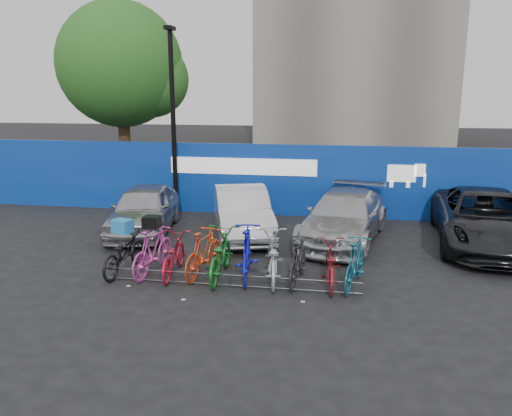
% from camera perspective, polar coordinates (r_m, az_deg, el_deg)
% --- Properties ---
extents(ground, '(100.00, 100.00, 0.00)m').
position_cam_1_polar(ground, '(11.45, -2.29, -7.92)').
color(ground, black).
rests_on(ground, ground).
extents(hoarding, '(22.00, 0.18, 2.40)m').
position_cam_1_polar(hoarding, '(16.84, 1.88, 3.24)').
color(hoarding, navy).
rests_on(hoarding, ground).
extents(tree, '(5.40, 5.20, 7.80)m').
position_cam_1_polar(tree, '(22.40, -14.63, 15.25)').
color(tree, '#382314').
rests_on(tree, ground).
extents(lamppost, '(0.25, 0.50, 6.11)m').
position_cam_1_polar(lamppost, '(16.76, -9.45, 10.14)').
color(lamppost, black).
rests_on(lamppost, ground).
extents(bike_rack, '(5.60, 0.03, 0.30)m').
position_cam_1_polar(bike_rack, '(10.84, -2.95, -8.25)').
color(bike_rack, '#595B60').
rests_on(bike_rack, ground).
extents(car_0, '(2.31, 4.36, 1.41)m').
position_cam_1_polar(car_0, '(15.18, -12.68, -0.12)').
color(car_0, '#A4A3A8').
rests_on(car_0, ground).
extents(car_1, '(2.65, 4.47, 1.39)m').
position_cam_1_polar(car_1, '(14.51, -1.62, -0.45)').
color(car_1, silver).
rests_on(car_1, ground).
extents(car_2, '(2.87, 5.01, 1.37)m').
position_cam_1_polar(car_2, '(14.23, 10.06, -0.98)').
color(car_2, '#ACACB0').
rests_on(car_2, ground).
extents(car_3, '(3.01, 5.64, 1.51)m').
position_cam_1_polar(car_3, '(14.85, 24.80, -1.15)').
color(car_3, black).
rests_on(car_3, ground).
extents(bike_0, '(0.82, 1.90, 0.97)m').
position_cam_1_polar(bike_0, '(11.97, -14.85, -4.96)').
color(bike_0, black).
rests_on(bike_0, ground).
extents(bike_1, '(0.79, 1.90, 1.11)m').
position_cam_1_polar(bike_1, '(11.71, -11.66, -4.83)').
color(bike_1, '#D745AF').
rests_on(bike_1, ground).
extents(bike_2, '(0.74, 1.83, 0.94)m').
position_cam_1_polar(bike_2, '(11.56, -9.47, -5.39)').
color(bike_2, '#AC162C').
rests_on(bike_2, ground).
extents(bike_3, '(0.86, 1.88, 1.09)m').
position_cam_1_polar(bike_3, '(11.45, -5.98, -5.09)').
color(bike_3, '#DF4318').
rests_on(bike_3, ground).
extents(bike_4, '(0.79, 2.09, 1.09)m').
position_cam_1_polar(bike_4, '(11.25, -4.17, -5.39)').
color(bike_4, '#156A21').
rests_on(bike_4, ground).
extents(bike_5, '(0.82, 2.08, 1.21)m').
position_cam_1_polar(bike_5, '(11.18, -1.06, -5.12)').
color(bike_5, '#1619B5').
rests_on(bike_5, ground).
extents(bike_6, '(1.01, 2.10, 1.06)m').
position_cam_1_polar(bike_6, '(11.11, 1.81, -5.68)').
color(bike_6, '#B6B8BE').
rests_on(bike_6, ground).
extents(bike_7, '(0.67, 1.76, 1.03)m').
position_cam_1_polar(bike_7, '(10.98, 4.84, -6.03)').
color(bike_7, '#252527').
rests_on(bike_7, ground).
extents(bike_8, '(0.74, 1.85, 0.95)m').
position_cam_1_polar(bike_8, '(10.96, 8.46, -6.38)').
color(bike_8, maroon).
rests_on(bike_8, ground).
extents(bike_9, '(0.92, 1.86, 1.08)m').
position_cam_1_polar(bike_9, '(10.93, 11.27, -6.21)').
color(bike_9, '#16576F').
rests_on(bike_9, ground).
extents(cargo_crate, '(0.50, 0.44, 0.30)m').
position_cam_1_polar(cargo_crate, '(11.79, -15.03, -2.02)').
color(cargo_crate, '#257AC6').
rests_on(cargo_crate, bike_0).
extents(cargo_topcase, '(0.37, 0.33, 0.27)m').
position_cam_1_polar(cargo_topcase, '(11.52, -11.82, -1.58)').
color(cargo_topcase, black).
rests_on(cargo_topcase, bike_1).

